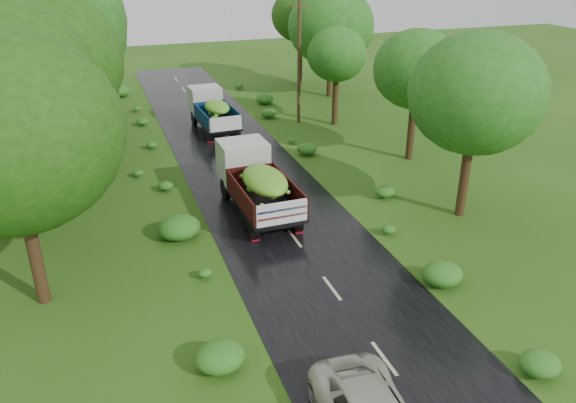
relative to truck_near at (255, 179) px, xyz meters
name	(u,v)px	position (x,y,z in m)	size (l,w,h in m)	color
ground	(384,359)	(0.76, -11.27, -1.56)	(120.00, 120.00, 0.00)	#254E10
road	(322,274)	(0.76, -6.27, -1.55)	(6.50, 80.00, 0.02)	black
road_lines	(312,261)	(0.76, -5.27, -1.53)	(0.12, 69.60, 0.00)	#BFB78C
truck_near	(255,179)	(0.00, 0.00, 0.00)	(2.47, 6.60, 2.75)	black
truck_far	(212,109)	(0.75, 12.87, -0.14)	(2.38, 6.05, 2.50)	black
utility_pole	(299,60)	(6.74, 12.56, 2.74)	(1.42, 0.55, 8.35)	#382616
trees_left	(20,41)	(-9.78, 10.18, 5.20)	(5.91, 33.57, 9.85)	black
trees_right	(359,45)	(10.26, 10.91, 3.80)	(6.38, 30.48, 7.20)	black
shrubs	(255,180)	(0.76, 2.73, -1.21)	(11.90, 44.00, 0.70)	#18651B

